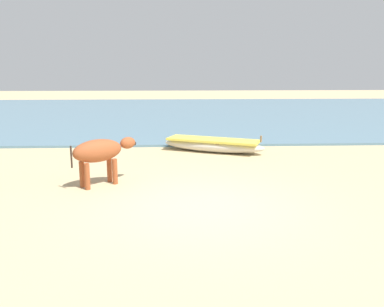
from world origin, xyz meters
TOP-DOWN VIEW (x-y plane):
  - ground at (0.00, 0.00)m, footprint 80.00×80.00m
  - sea_water at (0.00, 16.08)m, footprint 60.00×20.00m
  - fishing_boat_0 at (0.71, 5.26)m, footprint 3.42×2.11m
  - cow_adult_rust at (-2.23, 1.62)m, footprint 1.48×1.25m

SIDE VIEW (x-z plane):
  - ground at x=0.00m, z-range 0.00..0.00m
  - sea_water at x=0.00m, z-range 0.00..0.08m
  - fishing_boat_0 at x=0.71m, z-range -0.08..0.54m
  - cow_adult_rust at x=-2.23m, z-range 0.24..1.32m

